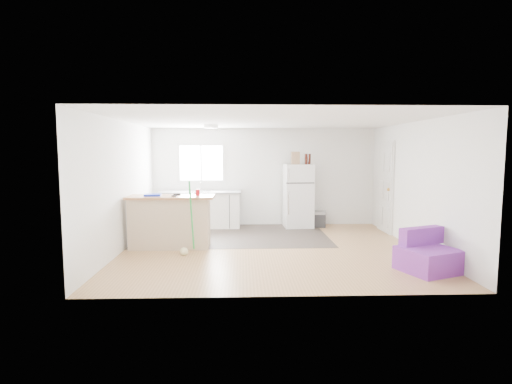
% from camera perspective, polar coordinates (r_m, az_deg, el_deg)
% --- Properties ---
extents(room, '(5.51, 5.01, 2.41)m').
position_cam_1_polar(room, '(7.44, 2.18, 0.91)').
color(room, '#9C7041').
rests_on(room, ground).
extents(vinyl_zone, '(4.05, 2.50, 0.00)m').
position_cam_1_polar(vinyl_zone, '(8.84, -3.16, -6.15)').
color(vinyl_zone, '#2E2823').
rests_on(vinyl_zone, floor).
extents(window, '(1.18, 0.06, 0.98)m').
position_cam_1_polar(window, '(9.94, -7.83, 4.13)').
color(window, white).
rests_on(window, back_wall).
extents(interior_door, '(0.11, 0.92, 2.10)m').
position_cam_1_polar(interior_door, '(9.55, 18.01, 0.63)').
color(interior_door, white).
rests_on(interior_door, right_wall).
extents(ceiling_fixture, '(0.30, 0.30, 0.07)m').
position_cam_1_polar(ceiling_fixture, '(8.63, -6.45, 9.27)').
color(ceiling_fixture, white).
rests_on(ceiling_fixture, ceiling).
extents(kitchen_cabinets, '(1.97, 0.63, 1.15)m').
position_cam_1_polar(kitchen_cabinets, '(9.74, -7.97, -2.42)').
color(kitchen_cabinets, white).
rests_on(kitchen_cabinets, floor).
extents(peninsula, '(1.63, 0.63, 1.00)m').
position_cam_1_polar(peninsula, '(7.79, -12.16, -4.13)').
color(peninsula, '#C8B091').
rests_on(peninsula, floor).
extents(refrigerator, '(0.71, 0.68, 1.53)m').
position_cam_1_polar(refrigerator, '(9.71, 6.03, -0.54)').
color(refrigerator, white).
rests_on(refrigerator, floor).
extents(cooler, '(0.55, 0.42, 0.38)m').
position_cam_1_polar(cooler, '(9.87, 8.51, -3.80)').
color(cooler, '#2B2B2D').
rests_on(cooler, floor).
extents(purple_seat, '(0.98, 0.98, 0.64)m').
position_cam_1_polar(purple_seat, '(6.76, 23.29, -8.39)').
color(purple_seat, purple).
rests_on(purple_seat, floor).
extents(cleaner_jug, '(0.18, 0.15, 0.33)m').
position_cam_1_polar(cleaner_jug, '(7.79, -10.84, -6.82)').
color(cleaner_jug, silver).
rests_on(cleaner_jug, floor).
extents(mop, '(0.23, 0.37, 1.34)m').
position_cam_1_polar(mop, '(7.26, -9.95, -7.03)').
color(mop, green).
rests_on(mop, floor).
extents(red_cup, '(0.11, 0.11, 0.12)m').
position_cam_1_polar(red_cup, '(7.65, -8.33, -0.06)').
color(red_cup, red).
rests_on(red_cup, peninsula).
extents(blue_tray, '(0.31, 0.24, 0.04)m').
position_cam_1_polar(blue_tray, '(7.76, -14.53, -0.41)').
color(blue_tray, '#162BD0').
rests_on(blue_tray, peninsula).
extents(tool_a, '(0.14, 0.07, 0.03)m').
position_cam_1_polar(tool_a, '(7.82, -11.21, -0.32)').
color(tool_a, black).
rests_on(tool_a, peninsula).
extents(tool_b, '(0.11, 0.06, 0.03)m').
position_cam_1_polar(tool_b, '(7.56, -11.61, -0.54)').
color(tool_b, black).
rests_on(tool_b, peninsula).
extents(cardboard_box, '(0.20, 0.11, 0.30)m').
position_cam_1_polar(cardboard_box, '(9.61, 5.65, 4.85)').
color(cardboard_box, '#A3805D').
rests_on(cardboard_box, refrigerator).
extents(bottle_left, '(0.09, 0.09, 0.25)m').
position_cam_1_polar(bottle_left, '(9.57, 7.18, 4.68)').
color(bottle_left, '#38110A').
rests_on(bottle_left, refrigerator).
extents(bottle_right, '(0.09, 0.09, 0.25)m').
position_cam_1_polar(bottle_right, '(9.71, 7.61, 4.69)').
color(bottle_right, '#38110A').
rests_on(bottle_right, refrigerator).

